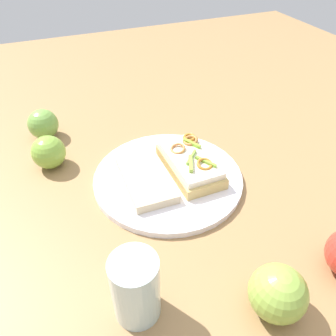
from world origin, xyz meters
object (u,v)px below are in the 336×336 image
(plate, at_px, (168,178))
(bread_slice_side, at_px, (145,178))
(sandwich, at_px, (190,162))
(drinking_glass, at_px, (136,288))
(apple_0, at_px, (49,152))
(apple_1, at_px, (278,293))
(apple_3, at_px, (43,124))

(plate, xyz_separation_m, bread_slice_side, (-0.00, 0.05, 0.02))
(sandwich, xyz_separation_m, drinking_glass, (-0.24, 0.19, 0.02))
(apple_0, bearing_deg, bread_slice_side, -130.24)
(bread_slice_side, distance_m, apple_1, 0.32)
(sandwich, bearing_deg, bread_slice_side, -89.53)
(apple_3, bearing_deg, apple_1, -156.47)
(apple_1, bearing_deg, bread_slice_side, 14.95)
(bread_slice_side, xyz_separation_m, drinking_glass, (-0.24, 0.09, 0.03))
(apple_1, bearing_deg, drinking_glass, 68.32)
(plate, bearing_deg, bread_slice_side, 90.67)
(apple_3, xyz_separation_m, drinking_glass, (-0.50, -0.07, 0.02))
(apple_0, xyz_separation_m, apple_3, (0.12, -0.00, -0.00))
(drinking_glass, bearing_deg, sandwich, -38.61)
(plate, xyz_separation_m, drinking_glass, (-0.24, 0.14, 0.05))
(apple_1, relative_size, apple_3, 1.13)
(drinking_glass, bearing_deg, apple_3, 8.09)
(plate, distance_m, sandwich, 0.05)
(bread_slice_side, height_order, apple_3, apple_3)
(bread_slice_side, relative_size, drinking_glass, 1.47)
(sandwich, bearing_deg, apple_0, -118.47)
(bread_slice_side, relative_size, apple_0, 2.27)
(plate, distance_m, bread_slice_side, 0.05)
(plate, xyz_separation_m, apple_1, (-0.31, -0.03, 0.03))
(apple_1, xyz_separation_m, drinking_glass, (0.07, 0.18, 0.01))
(sandwich, relative_size, apple_0, 2.31)
(apple_3, height_order, drinking_glass, drinking_glass)
(drinking_glass, bearing_deg, plate, -30.90)
(bread_slice_side, bearing_deg, apple_3, -146.31)
(sandwich, height_order, drinking_glass, drinking_glass)
(apple_0, bearing_deg, plate, -123.17)
(bread_slice_side, xyz_separation_m, apple_3, (0.26, 0.17, 0.01))
(sandwich, relative_size, apple_1, 2.06)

